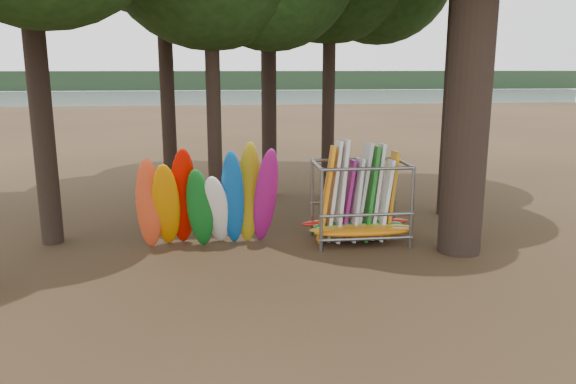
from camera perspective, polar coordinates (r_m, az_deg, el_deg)
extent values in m
plane|color=#47331E|center=(14.08, -1.43, -6.95)|extent=(120.00, 120.00, 0.00)
plane|color=gray|center=(73.38, -6.01, 8.79)|extent=(160.00, 160.00, 0.00)
cube|color=black|center=(123.26, -6.47, 11.20)|extent=(160.00, 4.00, 4.00)
cylinder|color=black|center=(16.16, -24.54, 15.66)|extent=(0.57, 0.57, 11.77)
cylinder|color=black|center=(18.81, -12.44, 15.70)|extent=(0.46, 0.46, 11.66)
cylinder|color=black|center=(20.38, 4.20, 13.85)|extent=(0.46, 0.46, 10.36)
cylinder|color=black|center=(16.53, -7.69, 12.96)|extent=(0.42, 0.42, 9.70)
cylinder|color=black|center=(14.76, 18.50, 17.98)|extent=(1.10, 1.10, 12.51)
ellipsoid|color=#E84C25|center=(14.67, -13.93, -1.28)|extent=(0.78, 1.43, 2.69)
ellipsoid|color=orange|center=(14.65, -12.27, -1.43)|extent=(0.80, 1.89, 2.62)
ellipsoid|color=red|center=(14.70, -10.61, -0.62)|extent=(0.88, 1.83, 2.93)
ellipsoid|color=#11641F|center=(14.59, -8.95, -1.71)|extent=(0.80, 1.45, 2.43)
ellipsoid|color=white|center=(14.72, -7.27, -1.89)|extent=(0.86, 1.79, 2.28)
ellipsoid|color=#0F58B5|center=(14.50, -5.63, -0.74)|extent=(0.67, 1.82, 2.91)
ellipsoid|color=#A99015|center=(14.66, -4.00, -0.23)|extent=(0.67, 1.44, 3.02)
ellipsoid|color=#9E1576|center=(14.55, -2.30, -0.56)|extent=(0.79, 1.92, 2.94)
ellipsoid|color=#C7680B|center=(15.11, 7.71, -4.03)|extent=(2.71, 0.55, 0.24)
ellipsoid|color=#B29017|center=(15.38, 7.44, -3.72)|extent=(2.87, 0.55, 0.24)
ellipsoid|color=#19732E|center=(15.72, 7.11, -3.35)|extent=(2.56, 0.55, 0.24)
ellipsoid|color=red|center=(15.99, 6.86, -3.07)|extent=(3.10, 0.55, 0.24)
cube|color=orange|center=(15.24, 3.90, -0.27)|extent=(0.53, 0.76, 2.67)
cube|color=white|center=(15.41, 4.55, 0.06)|extent=(0.48, 0.81, 2.78)
cube|color=silver|center=(15.28, 5.43, 0.05)|extent=(0.37, 0.80, 2.85)
cube|color=#891666|center=(15.54, 6.02, -0.87)|extent=(0.44, 0.75, 2.25)
cube|color=silver|center=(15.44, 6.89, -0.85)|extent=(0.40, 0.78, 2.32)
cube|color=silver|center=(15.63, 7.47, 0.07)|extent=(0.57, 0.83, 2.72)
cube|color=#1A761E|center=(15.50, 8.37, -0.21)|extent=(0.44, 0.78, 2.65)
cube|color=white|center=(15.70, 8.94, 0.00)|extent=(0.43, 0.77, 2.69)
cube|color=white|center=(15.65, 9.81, -0.85)|extent=(0.42, 0.75, 2.27)
cube|color=orange|center=(15.84, 10.36, -0.35)|extent=(0.38, 0.76, 2.47)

